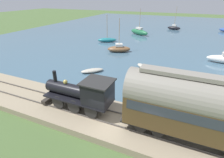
% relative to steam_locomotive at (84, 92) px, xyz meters
% --- Properties ---
extents(ground_plane, '(200.00, 200.00, 0.00)m').
position_rel_steam_locomotive_xyz_m(ground_plane, '(-0.52, -2.32, -2.32)').
color(ground_plane, '#476033').
extents(harbor_water, '(80.00, 80.00, 0.01)m').
position_rel_steam_locomotive_xyz_m(harbor_water, '(42.71, -2.32, -2.32)').
color(harbor_water, '#426075').
rests_on(harbor_water, ground).
extents(rail_embankment, '(4.82, 56.00, 0.68)m').
position_rel_steam_locomotive_xyz_m(rail_embankment, '(-0.00, -2.32, -2.04)').
color(rail_embankment, gray).
rests_on(rail_embankment, ground).
extents(steam_locomotive, '(2.09, 6.28, 3.00)m').
position_rel_steam_locomotive_xyz_m(steam_locomotive, '(0.00, 0.00, 0.00)').
color(steam_locomotive, black).
rests_on(steam_locomotive, rail_embankment).
extents(passenger_coach, '(2.46, 9.36, 4.60)m').
position_rel_steam_locomotive_xyz_m(passenger_coach, '(0.00, -8.18, 0.86)').
color(passenger_coach, black).
rests_on(passenger_coach, rail_embankment).
extents(sailboat_green, '(4.21, 5.76, 6.32)m').
position_rel_steam_locomotive_xyz_m(sailboat_green, '(34.26, 5.09, -1.57)').
color(sailboat_green, '#236B42').
rests_on(sailboat_green, harbor_water).
extents(sailboat_black, '(1.78, 3.86, 6.39)m').
position_rel_steam_locomotive_xyz_m(sailboat_black, '(45.29, -2.30, -1.73)').
color(sailboat_black, black).
rests_on(sailboat_black, harbor_water).
extents(sailboat_brown, '(3.33, 4.44, 5.80)m').
position_rel_steam_locomotive_xyz_m(sailboat_brown, '(18.31, 4.28, -1.73)').
color(sailboat_brown, brown).
rests_on(sailboat_brown, harbor_water).
extents(sailboat_teal, '(2.99, 4.21, 5.57)m').
position_rel_steam_locomotive_xyz_m(sailboat_teal, '(24.08, 9.31, -1.86)').
color(sailboat_teal, '#1E707A').
rests_on(sailboat_teal, harbor_water).
extents(rowboat_off_pier, '(2.14, 2.19, 0.38)m').
position_rel_steam_locomotive_xyz_m(rowboat_off_pier, '(5.15, -3.81, -2.12)').
color(rowboat_off_pier, beige).
rests_on(rowboat_off_pier, harbor_water).
extents(rowboat_near_shore, '(1.90, 1.93, 0.41)m').
position_rel_steam_locomotive_xyz_m(rowboat_near_shore, '(12.71, -1.44, -2.11)').
color(rowboat_near_shore, '#B7B2A3').
rests_on(rowboat_near_shore, harbor_water).
extents(rowboat_mid_harbor, '(2.80, 2.86, 0.48)m').
position_rel_steam_locomotive_xyz_m(rowboat_mid_harbor, '(8.29, 4.09, -2.07)').
color(rowboat_mid_harbor, '#B7B2A3').
rests_on(rowboat_mid_harbor, harbor_water).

